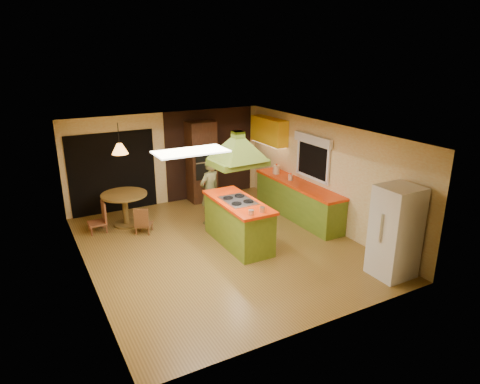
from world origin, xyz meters
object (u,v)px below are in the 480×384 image
dining_table (125,203)px  canister_large (276,170)px  wall_oven (201,162)px  kitchen_island (238,222)px  man (210,191)px  refrigerator (395,232)px

dining_table → canister_large: canister_large is taller
wall_oven → dining_table: 2.55m
dining_table → kitchen_island: bearing=-49.1°
kitchen_island → canister_large: bearing=38.3°
man → refrigerator: (1.96, -3.94, 0.07)m
man → wall_oven: wall_oven is taller
wall_oven → canister_large: bearing=-43.1°
wall_oven → man: bearing=-107.3°
refrigerator → canister_large: 4.16m
refrigerator → canister_large: bearing=88.6°
kitchen_island → canister_large: size_ratio=8.52×
refrigerator → dining_table: (-3.81, 4.80, -0.31)m
kitchen_island → refrigerator: refrigerator is taller
refrigerator → dining_table: bearing=128.3°
man → canister_large: 2.07m
man → dining_table: 2.06m
man → canister_large: bearing=165.2°
kitchen_island → wall_oven: (0.45, 2.99, 0.61)m
kitchen_island → refrigerator: 3.24m
kitchen_island → canister_large: 2.59m
man → refrigerator: refrigerator is taller
wall_oven → canister_large: 2.11m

